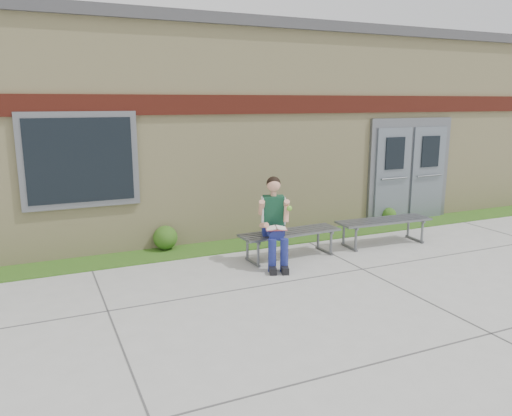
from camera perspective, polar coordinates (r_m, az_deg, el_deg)
name	(u,v)px	position (r m, az deg, el deg)	size (l,w,h in m)	color
ground	(326,289)	(7.38, 8.06, -9.16)	(80.00, 80.00, 0.00)	#9E9E99
grass_strip	(254,243)	(9.55, -0.29, -4.01)	(16.00, 0.80, 0.02)	#1F4E14
school_building	(197,125)	(12.36, -6.79, 9.44)	(16.20, 6.22, 4.20)	beige
bench_left	(290,237)	(8.63, 3.91, -3.37)	(1.83, 0.59, 0.47)	slate
bench_right	(384,225)	(9.71, 14.38, -1.92)	(1.87, 0.60, 0.48)	slate
girl	(275,220)	(8.17, 2.15, -1.43)	(0.62, 0.95, 1.45)	navy
shrub_mid	(165,238)	(9.21, -10.32, -3.35)	(0.44, 0.44, 0.44)	#1F4E14
shrub_east	(389,215)	(11.47, 14.94, -0.78)	(0.33, 0.33, 0.33)	#1F4E14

